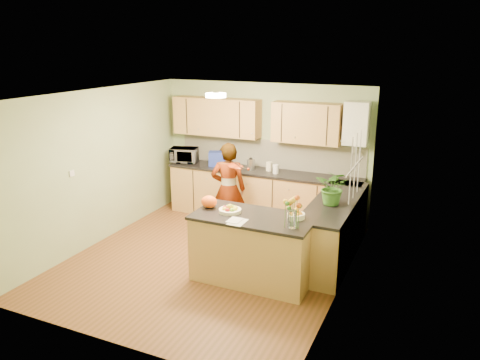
% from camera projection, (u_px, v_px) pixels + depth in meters
% --- Properties ---
extents(floor, '(4.50, 4.50, 0.00)m').
position_uv_depth(floor, '(209.00, 260.00, 7.12)').
color(floor, brown).
rests_on(floor, ground).
extents(ceiling, '(4.00, 4.50, 0.02)m').
position_uv_depth(ceiling, '(206.00, 94.00, 6.42)').
color(ceiling, white).
rests_on(ceiling, wall_back).
extents(wall_back, '(4.00, 0.02, 2.50)m').
position_uv_depth(wall_back, '(264.00, 150.00, 8.74)').
color(wall_back, '#8D9D70').
rests_on(wall_back, floor).
extents(wall_front, '(4.00, 0.02, 2.50)m').
position_uv_depth(wall_front, '(105.00, 238.00, 4.80)').
color(wall_front, '#8D9D70').
rests_on(wall_front, floor).
extents(wall_left, '(0.02, 4.50, 2.50)m').
position_uv_depth(wall_left, '(98.00, 167.00, 7.56)').
color(wall_left, '#8D9D70').
rests_on(wall_left, floor).
extents(wall_right, '(0.02, 4.50, 2.50)m').
position_uv_depth(wall_right, '(346.00, 200.00, 5.99)').
color(wall_right, '#8D9D70').
rests_on(wall_right, floor).
extents(back_counter, '(3.64, 0.62, 0.94)m').
position_uv_depth(back_counter, '(263.00, 195.00, 8.66)').
color(back_counter, '#A17340').
rests_on(back_counter, floor).
extents(right_counter, '(0.62, 2.24, 0.94)m').
position_uv_depth(right_counter, '(334.00, 229.00, 7.07)').
color(right_counter, '#A17340').
rests_on(right_counter, floor).
extents(splashback, '(3.60, 0.02, 0.52)m').
position_uv_depth(splashback, '(269.00, 154.00, 8.70)').
color(splashback, white).
rests_on(splashback, back_counter).
extents(upper_cabinets, '(3.20, 0.34, 0.70)m').
position_uv_depth(upper_cabinets, '(252.00, 119.00, 8.49)').
color(upper_cabinets, '#A17340').
rests_on(upper_cabinets, wall_back).
extents(boiler, '(0.40, 0.30, 0.86)m').
position_uv_depth(boiler, '(357.00, 124.00, 7.75)').
color(boiler, white).
rests_on(boiler, wall_back).
extents(window_right, '(0.01, 1.30, 1.05)m').
position_uv_depth(window_right, '(356.00, 166.00, 6.43)').
color(window_right, white).
rests_on(window_right, wall_right).
extents(light_switch, '(0.02, 0.09, 0.09)m').
position_uv_depth(light_switch, '(72.00, 173.00, 7.01)').
color(light_switch, white).
rests_on(light_switch, wall_left).
extents(ceiling_lamp, '(0.30, 0.30, 0.07)m').
position_uv_depth(ceiling_lamp, '(216.00, 95.00, 6.69)').
color(ceiling_lamp, '#FFEABF').
rests_on(ceiling_lamp, ceiling).
extents(peninsula_island, '(1.64, 0.84, 0.94)m').
position_uv_depth(peninsula_island, '(253.00, 248.00, 6.43)').
color(peninsula_island, '#A17340').
rests_on(peninsula_island, floor).
extents(fruit_dish, '(0.31, 0.31, 0.11)m').
position_uv_depth(fruit_dish, '(230.00, 209.00, 6.42)').
color(fruit_dish, '#F8ECC7').
rests_on(fruit_dish, peninsula_island).
extents(orange_bowl, '(0.23, 0.23, 0.14)m').
position_uv_depth(orange_bowl, '(296.00, 214.00, 6.20)').
color(orange_bowl, '#F8ECC7').
rests_on(orange_bowl, peninsula_island).
extents(flower_vase, '(0.27, 0.27, 0.49)m').
position_uv_depth(flower_vase, '(293.00, 203.00, 5.81)').
color(flower_vase, silver).
rests_on(flower_vase, peninsula_island).
extents(orange_bag, '(0.27, 0.24, 0.17)m').
position_uv_depth(orange_bag, '(209.00, 202.00, 6.59)').
color(orange_bag, '#FF5B15').
rests_on(orange_bag, peninsula_island).
extents(papers, '(0.20, 0.28, 0.01)m').
position_uv_depth(papers, '(238.00, 222.00, 6.07)').
color(papers, silver).
rests_on(papers, peninsula_island).
extents(violinist, '(0.69, 0.58, 1.61)m').
position_uv_depth(violinist, '(228.00, 189.00, 7.90)').
color(violinist, '#E0A689').
rests_on(violinist, floor).
extents(violin, '(0.66, 0.57, 0.17)m').
position_uv_depth(violin, '(233.00, 166.00, 7.49)').
color(violin, '#581405').
rests_on(violin, violinist).
extents(microwave, '(0.59, 0.47, 0.28)m').
position_uv_depth(microwave, '(184.00, 155.00, 9.11)').
color(microwave, white).
rests_on(microwave, back_counter).
extents(blue_box, '(0.40, 0.35, 0.27)m').
position_uv_depth(blue_box, '(218.00, 159.00, 8.86)').
color(blue_box, navy).
rests_on(blue_box, back_counter).
extents(kettle, '(0.14, 0.14, 0.27)m').
position_uv_depth(kettle, '(251.00, 164.00, 8.59)').
color(kettle, '#B5B5BA').
rests_on(kettle, back_counter).
extents(jar_cream, '(0.11, 0.11, 0.16)m').
position_uv_depth(jar_cream, '(269.00, 166.00, 8.50)').
color(jar_cream, '#F8ECC7').
rests_on(jar_cream, back_counter).
extents(jar_white, '(0.12, 0.12, 0.16)m').
position_uv_depth(jar_white, '(276.00, 169.00, 8.34)').
color(jar_white, white).
rests_on(jar_white, back_counter).
extents(potted_plant, '(0.52, 0.46, 0.52)m').
position_uv_depth(potted_plant, '(334.00, 187.00, 6.67)').
color(potted_plant, '#366C24').
rests_on(potted_plant, right_counter).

